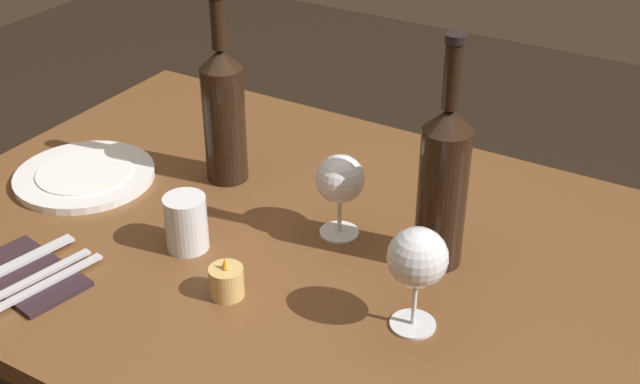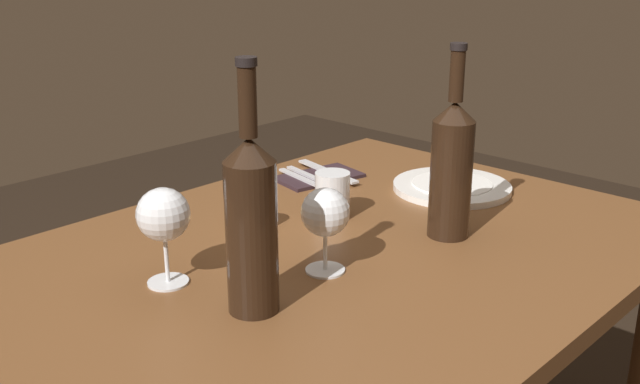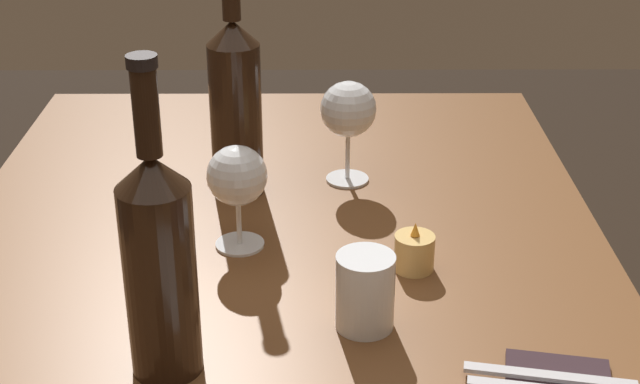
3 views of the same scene
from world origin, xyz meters
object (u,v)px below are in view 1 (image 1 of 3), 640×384
object	(u,v)px
wine_bottle_second	(224,111)
table_knife	(13,266)
wine_glass_left	(340,181)
votive_candle	(227,282)
dinner_plate	(85,175)
fork_outer	(50,281)
water_tumbler	(186,225)
fork_inner	(38,276)
folded_napkin	(28,275)
wine_bottle	(443,183)
wine_glass_right	(417,260)

from	to	relation	value
wine_bottle_second	table_knife	xyz separation A→B (m)	(0.11, 0.41, -0.12)
wine_glass_left	votive_candle	distance (m)	0.25
dinner_plate	fork_outer	world-z (taller)	dinner_plate
wine_bottle_second	table_knife	size ratio (longest dim) A/B	1.68
water_tumbler	dinner_plate	size ratio (longest dim) A/B	0.36
votive_candle	fork_inner	size ratio (longest dim) A/B	0.37
wine_bottle_second	fork_inner	size ratio (longest dim) A/B	1.97
votive_candle	dinner_plate	xyz separation A→B (m)	(0.43, -0.15, -0.02)
water_tumbler	votive_candle	bearing A→B (deg)	151.56
wine_bottle_second	folded_napkin	xyz separation A→B (m)	(0.08, 0.41, -0.13)
votive_candle	fork_inner	world-z (taller)	votive_candle
dinner_plate	fork_inner	xyz separation A→B (m)	(-0.17, 0.27, 0.00)
wine_bottle	table_knife	distance (m)	0.67
wine_glass_left	wine_glass_right	size ratio (longest dim) A/B	0.90
dinner_plate	fork_outer	distance (m)	0.33
wine_glass_left	table_knife	distance (m)	0.53
water_tumbler	table_knife	world-z (taller)	water_tumbler
dinner_plate	water_tumbler	bearing A→B (deg)	165.75
water_tumbler	dinner_plate	distance (m)	0.31
wine_glass_left	wine_bottle_second	size ratio (longest dim) A/B	0.41
wine_glass_right	folded_napkin	world-z (taller)	wine_glass_right
folded_napkin	table_knife	distance (m)	0.03
dinner_plate	fork_outer	bearing A→B (deg)	125.58
wine_bottle	table_knife	world-z (taller)	wine_bottle
fork_inner	wine_bottle_second	bearing A→B (deg)	-97.98
fork_inner	wine_glass_right	bearing A→B (deg)	-159.65
wine_glass_right	wine_glass_left	bearing A→B (deg)	-36.43
wine_bottle_second	votive_candle	distance (m)	0.37
wine_glass_left	wine_bottle	bearing A→B (deg)	-175.47
wine_glass_left	water_tumbler	bearing A→B (deg)	39.74
fork_inner	water_tumbler	bearing A→B (deg)	-125.60
votive_candle	dinner_plate	size ratio (longest dim) A/B	0.26
wine_bottle	wine_bottle_second	xyz separation A→B (m)	(0.44, -0.04, -0.01)
water_tumbler	fork_outer	xyz separation A→B (m)	(0.11, 0.19, -0.03)
wine_glass_right	dinner_plate	xyz separation A→B (m)	(0.70, -0.07, -0.11)
water_tumbler	wine_glass_left	bearing A→B (deg)	-140.26
wine_glass_left	wine_bottle_second	xyz separation A→B (m)	(0.27, -0.06, 0.03)
water_tumbler	fork_outer	world-z (taller)	water_tumbler
wine_bottle	votive_candle	world-z (taller)	wine_bottle
wine_bottle	fork_outer	world-z (taller)	wine_bottle
wine_glass_right	wine_bottle	distance (m)	0.17
fork_inner	folded_napkin	bearing A→B (deg)	0.00
votive_candle	folded_napkin	world-z (taller)	votive_candle
wine_glass_left	folded_napkin	world-z (taller)	wine_glass_left
wine_glass_right	table_knife	size ratio (longest dim) A/B	0.76
wine_glass_left	water_tumbler	size ratio (longest dim) A/B	1.56
fork_inner	fork_outer	bearing A→B (deg)	180.00
fork_inner	table_knife	xyz separation A→B (m)	(0.05, 0.00, 0.00)
dinner_plate	fork_inner	size ratio (longest dim) A/B	1.43
wine_bottle	wine_glass_left	bearing A→B (deg)	4.53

